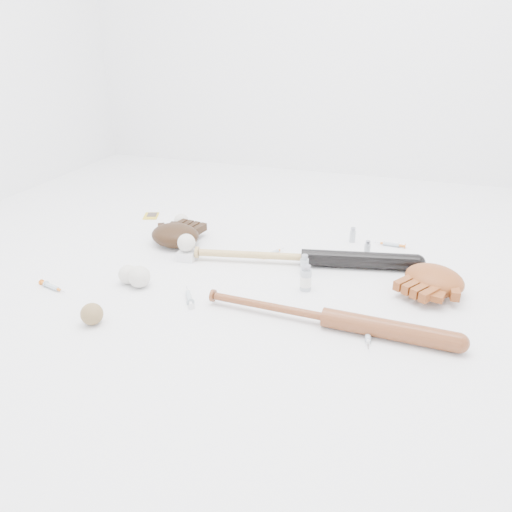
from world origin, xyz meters
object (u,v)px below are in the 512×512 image
(glove_dark, at_px, (175,235))
(pedestal, at_px, (187,255))
(bat_wood, at_px, (325,317))
(bat_dark, at_px, (304,257))

(glove_dark, distance_m, pedestal, 0.16)
(bat_wood, distance_m, glove_dark, 0.83)
(bat_wood, distance_m, pedestal, 0.68)
(bat_dark, height_order, pedestal, bat_dark)
(bat_dark, height_order, bat_wood, bat_dark)
(bat_wood, xyz_separation_m, glove_dark, (-0.72, 0.41, 0.01))
(bat_wood, height_order, glove_dark, glove_dark)
(bat_dark, xyz_separation_m, glove_dark, (-0.56, 0.02, 0.01))
(bat_wood, bearing_deg, pedestal, 156.17)
(glove_dark, bearing_deg, bat_wood, -20.46)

